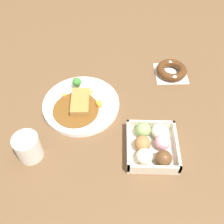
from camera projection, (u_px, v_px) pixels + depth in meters
name	position (u px, v px, depth m)	size (l,w,h in m)	color
ground_plane	(112.00, 103.00, 0.94)	(1.60, 1.60, 0.00)	brown
curry_plate	(81.00, 104.00, 0.92)	(0.27, 0.27, 0.06)	white
donut_box	(152.00, 145.00, 0.80)	(0.17, 0.16, 0.06)	beige
chocolate_ring_donut	(171.00, 70.00, 1.03)	(0.13, 0.13, 0.03)	white
coffee_mug	(28.00, 147.00, 0.77)	(0.08, 0.08, 0.09)	silver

